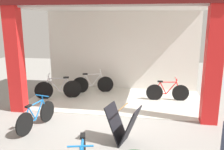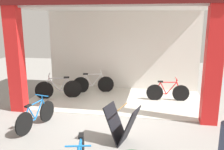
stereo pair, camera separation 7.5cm
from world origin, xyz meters
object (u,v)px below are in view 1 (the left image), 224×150
Objects in this scene: bicycle_inside_0 at (93,84)px; bicycle_inside_1 at (167,92)px; bicycle_parked_1 at (36,116)px; bicycle_inside_2 at (58,89)px; sandwich_board_sign at (123,125)px.

bicycle_inside_0 reaches higher than bicycle_inside_1.
bicycle_inside_0 is 1.06× the size of bicycle_parked_1.
bicycle_inside_2 is 1.07× the size of bicycle_parked_1.
bicycle_inside_1 is (3.00, -0.55, -0.03)m from bicycle_inside_0.
bicycle_inside_2 is (-1.12, -0.98, 0.01)m from bicycle_inside_0.
bicycle_inside_2 is 1.74× the size of sandwich_board_sign.
bicycle_inside_1 is at bearing -10.36° from bicycle_inside_0.
bicycle_inside_0 is 1.49m from bicycle_inside_2.
bicycle_inside_0 is 4.32m from sandwich_board_sign.
bicycle_inside_2 is at bearing -138.96° from bicycle_inside_0.
bicycle_inside_2 reaches higher than sandwich_board_sign.
sandwich_board_sign is at bearing -66.20° from bicycle_inside_0.
bicycle_inside_1 is at bearing 5.90° from bicycle_inside_2.
sandwich_board_sign is (1.74, -3.95, 0.10)m from bicycle_inside_0.
bicycle_inside_0 is 0.99× the size of bicycle_inside_2.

